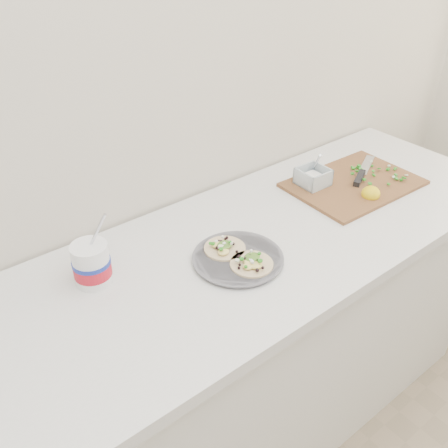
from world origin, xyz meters
TOP-DOWN VIEW (x-y plane):
  - counter at (0.00, 1.43)m, footprint 2.44×0.66m
  - taco_plate at (0.15, 1.37)m, footprint 0.26×0.26m
  - tub at (-0.20, 1.54)m, footprint 0.10×0.10m
  - cutboard at (0.75, 1.46)m, footprint 0.46×0.33m

SIDE VIEW (x-z plane):
  - counter at x=0.00m, z-range 0.00..0.90m
  - taco_plate at x=0.15m, z-range 0.90..0.94m
  - cutboard at x=0.75m, z-range 0.88..0.95m
  - tub at x=-0.20m, z-range 0.86..1.08m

